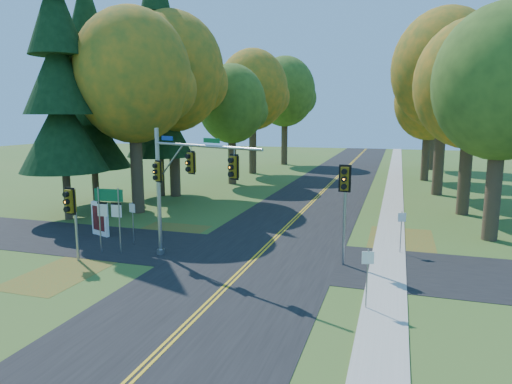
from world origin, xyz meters
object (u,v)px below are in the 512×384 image
(traffic_mast, at_px, (180,178))
(route_sign_cluster, at_px, (109,207))
(east_signal_pole, at_px, (345,190))
(info_kiosk, at_px, (100,219))

(traffic_mast, height_order, route_sign_cluster, traffic_mast)
(traffic_mast, xyz_separation_m, east_signal_pole, (7.35, 1.63, -0.47))
(traffic_mast, xyz_separation_m, info_kiosk, (-6.66, 2.96, -3.06))
(route_sign_cluster, bearing_deg, info_kiosk, 131.28)
(east_signal_pole, bearing_deg, traffic_mast, -165.14)
(east_signal_pole, distance_m, info_kiosk, 14.31)
(traffic_mast, relative_size, route_sign_cluster, 1.89)
(route_sign_cluster, distance_m, info_kiosk, 4.04)
(route_sign_cluster, bearing_deg, east_signal_pole, 4.65)
(east_signal_pole, xyz_separation_m, info_kiosk, (-14.01, 1.34, -2.60))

